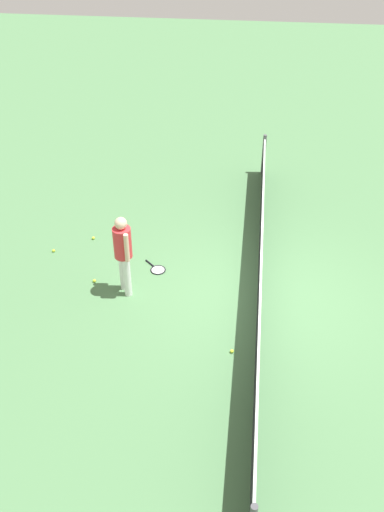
{
  "coord_description": "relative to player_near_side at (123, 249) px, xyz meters",
  "views": [
    {
      "loc": [
        8.65,
        -0.3,
        7.28
      ],
      "look_at": [
        0.08,
        -1.28,
        0.9
      ],
      "focal_mm": 40.56,
      "sensor_mm": 36.0,
      "label": 1
    }
  ],
  "objects": [
    {
      "name": "tennis_ball_midcourt",
      "position": [
        1.42,
        2.15,
        -0.98
      ],
      "size": [
        0.07,
        0.07,
        0.07
      ],
      "primitive_type": "sphere",
      "color": "#C6E033",
      "rests_on": "ground_plane"
    },
    {
      "name": "tennis_racket_near_player",
      "position": [
        -0.74,
        0.49,
        -1.0
      ],
      "size": [
        0.53,
        0.54,
        0.03
      ],
      "color": "black",
      "rests_on": "ground_plane"
    },
    {
      "name": "court_net",
      "position": [
        -0.17,
        2.56,
        -0.51
      ],
      "size": [
        10.09,
        0.09,
        1.07
      ],
      "color": "#4C4C51",
      "rests_on": "ground_plane"
    },
    {
      "name": "tennis_ball_by_net",
      "position": [
        -0.2,
        -0.69,
        -0.98
      ],
      "size": [
        0.07,
        0.07,
        0.07
      ],
      "primitive_type": "sphere",
      "color": "#C6E033",
      "rests_on": "ground_plane"
    },
    {
      "name": "ground_plane",
      "position": [
        -0.17,
        2.56,
        -1.01
      ],
      "size": [
        40.0,
        40.0,
        0.0
      ],
      "primitive_type": "plane",
      "color": "#4C7A4C"
    },
    {
      "name": "tennis_ball_baseline",
      "position": [
        -1.66,
        -1.09,
        -0.98
      ],
      "size": [
        0.07,
        0.07,
        0.07
      ],
      "primitive_type": "sphere",
      "color": "#C6E033",
      "rests_on": "ground_plane"
    },
    {
      "name": "tennis_ball_near_player",
      "position": [
        -1.1,
        -1.82,
        -0.98
      ],
      "size": [
        0.07,
        0.07,
        0.07
      ],
      "primitive_type": "sphere",
      "color": "#C6E033",
      "rests_on": "ground_plane"
    },
    {
      "name": "player_near_side",
      "position": [
        0.0,
        0.0,
        0.0
      ],
      "size": [
        0.48,
        0.47,
        1.7
      ],
      "color": "white",
      "rests_on": "ground_plane"
    }
  ]
}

